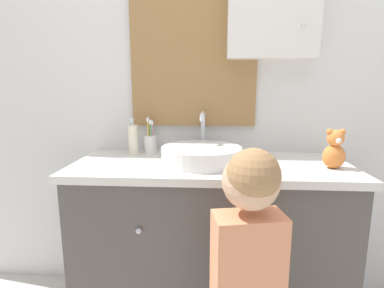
% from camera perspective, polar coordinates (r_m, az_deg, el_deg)
% --- Properties ---
extents(wall_back, '(3.20, 0.18, 2.50)m').
position_cam_1_polar(wall_back, '(1.68, 4.09, 14.16)').
color(wall_back, silver).
rests_on(wall_back, ground_plane).
extents(vanity_counter, '(1.31, 0.53, 0.82)m').
position_cam_1_polar(vanity_counter, '(1.58, 3.27, -18.11)').
color(vanity_counter, '#4C4742').
rests_on(vanity_counter, ground_plane).
extents(sink_basin, '(0.38, 0.43, 0.23)m').
position_cam_1_polar(sink_basin, '(1.42, 1.73, -1.91)').
color(sink_basin, white).
rests_on(sink_basin, vanity_counter).
extents(toothbrush_holder, '(0.07, 0.07, 0.20)m').
position_cam_1_polar(toothbrush_holder, '(1.64, -8.04, 0.21)').
color(toothbrush_holder, silver).
rests_on(toothbrush_holder, vanity_counter).
extents(soap_dispenser, '(0.05, 0.05, 0.20)m').
position_cam_1_polar(soap_dispenser, '(1.62, -11.27, 0.87)').
color(soap_dispenser, beige).
rests_on(soap_dispenser, vanity_counter).
extents(child_figure, '(0.25, 0.50, 1.00)m').
position_cam_1_polar(child_figure, '(1.08, 10.41, -22.14)').
color(child_figure, slate).
rests_on(child_figure, ground_plane).
extents(teddy_bear, '(0.10, 0.08, 0.18)m').
position_cam_1_polar(teddy_bear, '(1.46, 25.39, -1.00)').
color(teddy_bear, orange).
rests_on(teddy_bear, vanity_counter).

